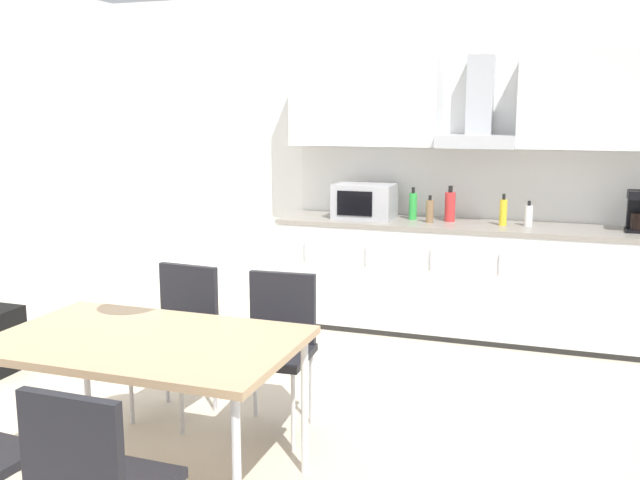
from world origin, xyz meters
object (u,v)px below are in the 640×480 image
dining_table (146,348)px  pendant_lamp (136,131)px  microwave (365,201)px  chair_far_left (180,325)px  bottle_white (529,215)px  chair_far_right (277,336)px  bottle_green (413,206)px  bottle_yellow (503,212)px  chair_near_right (93,479)px  bottle_red (450,206)px  bottle_brown (430,211)px  coffee_maker (639,211)px

dining_table → pendant_lamp: (-0.00, -0.00, 0.98)m
microwave → chair_far_left: size_ratio=0.55×
bottle_white → chair_far_left: bottle_white is taller
bottle_white → chair_far_right: bottle_white is taller
microwave → bottle_green: (0.39, 0.06, -0.03)m
bottle_green → bottle_yellow: bottle_green is taller
chair_near_right → pendant_lamp: (-0.31, 0.82, 1.14)m
microwave → chair_near_right: bearing=-88.6°
chair_near_right → bottle_green: bearing=85.5°
bottle_red → dining_table: 3.11m
bottle_yellow → chair_far_right: bottle_yellow is taller
bottle_white → dining_table: size_ratio=0.14×
bottle_brown → bottle_red: bottle_red is taller
bottle_brown → bottle_yellow: 0.56m
bottle_yellow → dining_table: size_ratio=0.18×
bottle_brown → chair_near_right: 3.71m
coffee_maker → chair_near_right: bearing=-117.8°
bottle_green → pendant_lamp: bearing=-101.6°
bottle_yellow → pendant_lamp: bearing=-114.7°
coffee_maker → bottle_white: 0.77m
bottle_white → chair_near_right: 3.95m
chair_far_right → bottle_white: bearing=60.2°
microwave → bottle_green: 0.39m
bottle_brown → chair_near_right: bottle_brown is taller
bottle_green → coffee_maker: bearing=-1.1°
chair_far_right → pendant_lamp: pendant_lamp is taller
bottle_yellow → pendant_lamp: (-1.32, -2.88, 0.68)m
bottle_red → pendant_lamp: size_ratio=0.88×
bottle_yellow → chair_far_right: 2.35m
coffee_maker → bottle_green: size_ratio=1.15×
bottle_white → bottle_yellow: bearing=-168.7°
microwave → chair_far_right: 2.14m
microwave → chair_far_right: size_ratio=0.55×
bottle_red → pendant_lamp: (-0.90, -2.95, 0.66)m
bottle_brown → chair_far_right: 2.12m
chair_near_right → bottle_yellow: bearing=74.7°
bottle_green → dining_table: (-0.61, -2.95, -0.31)m
bottle_green → bottle_yellow: (0.71, -0.07, -0.01)m
bottle_brown → bottle_white: size_ratio=1.12×
bottle_yellow → dining_table: 3.18m
bottle_green → bottle_brown: bottle_green is taller
bottle_green → bottle_yellow: 0.72m
bottle_white → chair_far_right: 2.46m
chair_near_right → bottle_white: bearing=72.2°
bottle_green → bottle_brown: bearing=-35.5°
bottle_brown → bottle_yellow: bottle_yellow is taller
bottle_white → chair_far_left: 2.81m
dining_table → chair_far_left: size_ratio=1.59×
chair_near_right → pendant_lamp: pendant_lamp is taller
bottle_yellow → dining_table: bottle_yellow is taller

